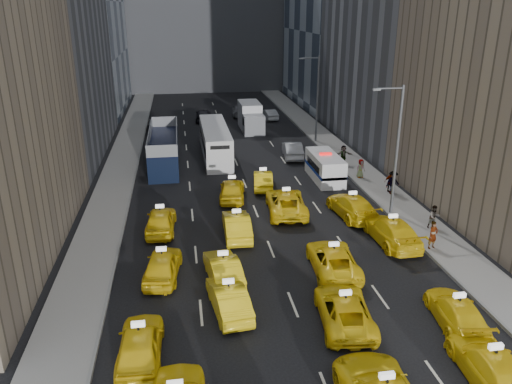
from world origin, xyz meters
The scene contains 37 objects.
ground centered at (0.00, 0.00, 0.00)m, with size 160.00×160.00×0.00m, color black.
sidewalk_west centered at (-10.50, 25.00, 0.07)m, with size 3.00×90.00×0.15m, color gray.
sidewalk_east centered at (10.50, 25.00, 0.07)m, with size 3.00×90.00×0.15m, color gray.
curb_west centered at (-9.05, 25.00, 0.09)m, with size 0.15×90.00×0.18m, color slate.
curb_east centered at (9.05, 25.00, 0.09)m, with size 0.15×90.00×0.18m, color slate.
streetlight_near centered at (9.18, 12.00, 4.92)m, with size 2.15×0.22×9.00m.
streetlight_far centered at (9.18, 32.00, 4.92)m, with size 2.15×0.22×9.00m.
taxi_3 centered at (6.38, -4.42, 0.72)m, with size 2.01×4.94×1.43m, color yellow.
taxi_4 centered at (-7.11, -1.03, 0.76)m, with size 1.80×4.48×1.53m, color yellow.
taxi_5 centered at (-3.16, 1.92, 0.71)m, with size 1.49×4.28×1.41m, color yellow.
taxi_6 centered at (1.99, 0.19, 0.68)m, with size 2.27×4.92×1.37m, color yellow.
taxi_7 centered at (7.02, -0.74, 0.66)m, with size 1.86×4.58×1.33m, color yellow.
taxi_8 centered at (-6.34, 5.63, 0.74)m, with size 1.75×4.35×1.48m, color yellow.
taxi_9 centered at (-3.16, 4.75, 0.72)m, with size 1.52×4.37×1.44m, color yellow.
taxi_10 centered at (2.90, 4.92, 0.71)m, with size 2.35×5.09×1.41m, color yellow.
taxi_11 centered at (7.51, 7.77, 0.78)m, with size 2.18×5.37×1.56m, color yellow.
taxi_12 centered at (-6.57, 11.61, 0.77)m, with size 1.81×4.50×1.53m, color yellow.
taxi_13 centered at (-1.81, 10.15, 0.75)m, with size 1.60×4.58×1.51m, color yellow.
taxi_14 centered at (2.08, 13.43, 0.78)m, with size 2.58×5.60×1.56m, color yellow.
taxi_15 centered at (6.46, 12.08, 0.76)m, with size 2.13×5.25×1.52m, color yellow.
taxi_16 centered at (-1.39, 16.61, 0.78)m, with size 1.84×4.57×1.56m, color yellow.
taxi_17 centered at (1.32, 18.70, 0.69)m, with size 1.46×4.18×1.38m, color yellow.
nypd_van centered at (6.79, 19.96, 1.05)m, with size 2.30×5.49×2.32m.
double_decker centered at (-6.58, 26.44, 1.60)m, with size 2.89×11.20×3.24m.
city_bus centered at (-1.75, 28.30, 1.46)m, with size 3.79×11.64×2.95m.
box_truck centered at (3.23, 38.69, 1.52)m, with size 3.21×7.03×3.10m.
misc_car_0 centered at (5.55, 26.74, 0.77)m, with size 1.63×4.68×1.54m, color #A1A3A9.
misc_car_1 centered at (-7.37, 39.75, 0.79)m, with size 2.64×5.72×1.59m, color black.
misc_car_2 centered at (2.95, 46.62, 0.74)m, with size 2.07×5.10×1.48m, color slate.
misc_car_3 centered at (-2.04, 44.26, 0.80)m, with size 1.89×4.70×1.60m, color black.
misc_car_4 centered at (6.37, 43.94, 0.66)m, with size 1.40×4.03×1.33m, color #A8ABB0.
pedestrian_0 centered at (9.49, 6.39, 1.01)m, with size 0.63×0.41×1.73m, color gray.
pedestrian_1 centered at (10.95, 9.07, 0.93)m, with size 0.76×0.42×1.56m, color gray.
pedestrian_2 centered at (10.87, 15.48, 1.07)m, with size 1.19×0.49×1.84m, color gray.
pedestrian_3 centered at (10.87, 15.95, 0.97)m, with size 0.96×0.44×1.64m, color gray.
pedestrian_4 centered at (9.80, 19.62, 0.94)m, with size 0.78×0.42×1.59m, color gray.
pedestrian_5 centered at (9.54, 23.45, 1.03)m, with size 1.63×0.47×1.75m, color gray.
Camera 1 is at (-5.01, -18.47, 13.77)m, focal length 35.00 mm.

